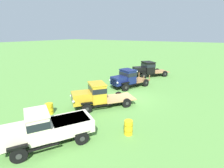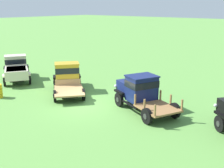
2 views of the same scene
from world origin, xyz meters
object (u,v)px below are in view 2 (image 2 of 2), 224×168
Objects in this scene: vintage_truck_foreground_near at (16,68)px; oil_drum_beside_row at (65,73)px; vintage_truck_second_in_line at (67,76)px; vintage_truck_midrow_center at (140,91)px.

vintage_truck_foreground_near is 4.05m from oil_drum_beside_row.
vintage_truck_second_in_line is at bearing -38.41° from oil_drum_beside_row.
vintage_truck_midrow_center is 9.37m from oil_drum_beside_row.
oil_drum_beside_row is at bearing 49.31° from vintage_truck_foreground_near.
vintage_truck_midrow_center is (11.73, 1.01, 0.08)m from vintage_truck_foreground_near.
vintage_truck_midrow_center reaches higher than vintage_truck_foreground_near.
vintage_truck_second_in_line is 6.23m from vintage_truck_midrow_center.
oil_drum_beside_row is (2.61, 3.04, -0.61)m from vintage_truck_foreground_near.
vintage_truck_second_in_line is 3.76m from oil_drum_beside_row.
vintage_truck_foreground_near is at bearing -175.07° from vintage_truck_midrow_center.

